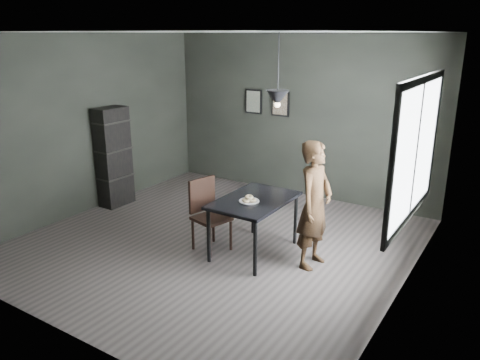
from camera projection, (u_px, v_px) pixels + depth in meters
The scene contains 13 objects.
ground at pixel (217, 242), 6.54m from camera, with size 5.00×5.00×0.00m, color #37312F.
back_wall at pixel (299, 117), 8.13m from camera, with size 5.00×0.10×2.80m, color black.
ceiling at pixel (214, 32), 5.71m from camera, with size 5.00×5.00×0.02m.
window_assembly at pixel (416, 150), 4.96m from camera, with size 0.04×1.96×1.56m.
cafe_table at pixel (254, 205), 6.04m from camera, with size 0.80×1.20×0.75m.
white_plate at pixel (249, 202), 5.90m from camera, with size 0.23×0.23×0.01m, color silver.
donut_pile at pixel (249, 199), 5.89m from camera, with size 0.18×0.18×0.08m.
woman at pixel (315, 205), 5.67m from camera, with size 0.58×0.38×1.59m, color black.
wood_chair at pixel (207, 210), 6.20m from camera, with size 0.51×0.51×0.97m.
shelf_unit at pixel (114, 157), 7.75m from camera, with size 0.31×0.55×1.65m, color black.
pendant_lamp at pixel (278, 98), 5.57m from camera, with size 0.28×0.28×0.86m.
framed_print_left at pixel (254, 101), 8.51m from camera, with size 0.34×0.04×0.44m.
framed_print_right at pixel (280, 104), 8.23m from camera, with size 0.34×0.04×0.44m.
Camera 1 is at (3.49, -4.87, 2.78)m, focal length 35.00 mm.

